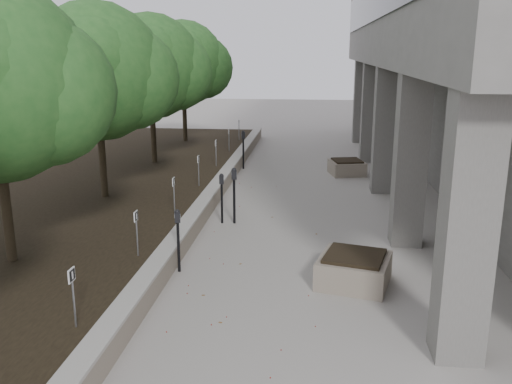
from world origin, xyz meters
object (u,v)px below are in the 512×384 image
at_px(crabapple_tree_4, 151,89).
at_px(parking_meter_3, 222,198).
at_px(crabapple_tree_5, 184,81).
at_px(parking_meter_5, 243,150).
at_px(parking_meter_2, 178,241).
at_px(crabapple_tree_3, 98,101).
at_px(parking_meter_4, 234,196).
at_px(planter_back, 347,167).
at_px(planter_front, 354,269).

height_order(crabapple_tree_4, parking_meter_3, crabapple_tree_4).
bearing_deg(crabapple_tree_5, parking_meter_5, -51.05).
height_order(parking_meter_2, parking_meter_3, parking_meter_3).
relative_size(crabapple_tree_3, parking_meter_5, 3.62).
xyz_separation_m(crabapple_tree_5, parking_meter_4, (3.91, -10.89, -2.36)).
bearing_deg(planter_back, crabapple_tree_3, -143.00).
bearing_deg(parking_meter_2, planter_back, 52.70).
bearing_deg(parking_meter_2, crabapple_tree_4, 94.15).
relative_size(crabapple_tree_4, parking_meter_5, 3.62).
relative_size(crabapple_tree_3, parking_meter_2, 4.01).
height_order(crabapple_tree_5, parking_meter_3, crabapple_tree_5).
distance_m(parking_meter_4, planter_back, 7.14).
bearing_deg(parking_meter_5, crabapple_tree_3, -132.33).
relative_size(crabapple_tree_5, planter_front, 4.12).
height_order(parking_meter_2, planter_back, parking_meter_2).
height_order(crabapple_tree_3, parking_meter_3, crabapple_tree_3).
xyz_separation_m(crabapple_tree_3, parking_meter_5, (3.25, 5.98, -2.37)).
distance_m(crabapple_tree_4, crabapple_tree_5, 5.00).
height_order(parking_meter_3, parking_meter_5, parking_meter_5).
bearing_deg(crabapple_tree_3, planter_back, 37.00).
height_order(parking_meter_4, planter_back, parking_meter_4).
bearing_deg(crabapple_tree_4, planter_front, -54.27).
relative_size(crabapple_tree_5, parking_meter_5, 3.62).
bearing_deg(parking_meter_3, parking_meter_2, -98.07).
height_order(crabapple_tree_5, planter_front, crabapple_tree_5).
relative_size(parking_meter_5, planter_front, 1.14).
xyz_separation_m(crabapple_tree_3, planter_back, (7.20, 5.43, -2.84)).
distance_m(crabapple_tree_4, parking_meter_3, 7.34).
xyz_separation_m(crabapple_tree_3, parking_meter_3, (3.59, -0.92, -2.44)).
distance_m(parking_meter_3, planter_front, 4.86).
relative_size(crabapple_tree_3, crabapple_tree_5, 1.00).
bearing_deg(planter_front, crabapple_tree_5, 115.24).
relative_size(crabapple_tree_4, parking_meter_2, 4.01).
bearing_deg(planter_front, crabapple_tree_3, 146.62).
xyz_separation_m(parking_meter_2, parking_meter_4, (0.66, 3.39, 0.08)).
relative_size(parking_meter_2, parking_meter_5, 0.90).
bearing_deg(parking_meter_4, crabapple_tree_4, 108.15).
distance_m(parking_meter_2, planter_front, 3.62).
relative_size(parking_meter_4, planter_front, 1.15).
bearing_deg(crabapple_tree_4, parking_meter_2, -70.70).
xyz_separation_m(crabapple_tree_4, parking_meter_5, (3.25, 0.98, -2.37)).
height_order(parking_meter_4, planter_front, parking_meter_4).
relative_size(crabapple_tree_4, parking_meter_4, 3.57).
relative_size(parking_meter_4, planter_back, 1.28).
relative_size(parking_meter_3, parking_meter_4, 0.89).
xyz_separation_m(crabapple_tree_4, parking_meter_3, (3.59, -5.92, -2.44)).
bearing_deg(planter_front, parking_meter_4, 128.99).
height_order(crabapple_tree_3, parking_meter_2, crabapple_tree_3).
relative_size(crabapple_tree_5, parking_meter_4, 3.57).
bearing_deg(parking_meter_2, crabapple_tree_3, 112.04).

